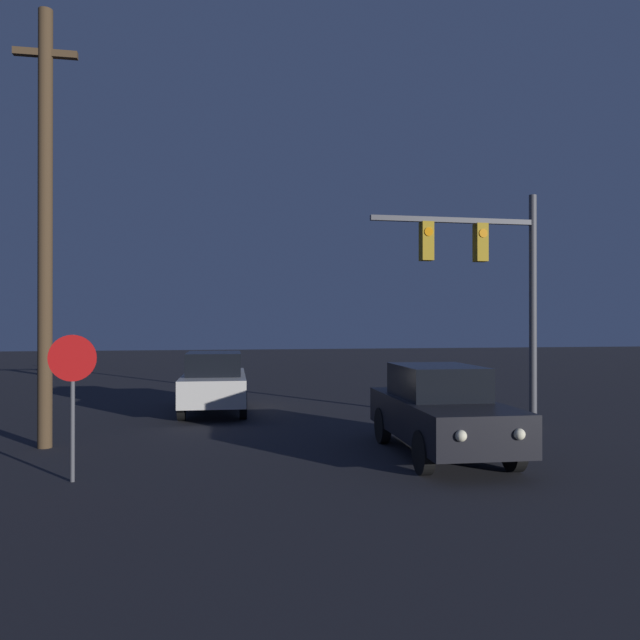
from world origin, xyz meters
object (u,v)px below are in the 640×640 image
(car_far, at_px, (214,382))
(stop_sign, at_px, (72,379))
(utility_pole, at_px, (45,222))
(traffic_signal_mast, at_px, (492,272))
(car_near, at_px, (440,410))

(car_far, height_order, stop_sign, stop_sign)
(stop_sign, bearing_deg, utility_pole, 110.62)
(car_far, distance_m, stop_sign, 7.64)
(traffic_signal_mast, distance_m, stop_sign, 9.62)
(car_near, bearing_deg, stop_sign, 9.42)
(car_far, xyz_separation_m, utility_pole, (-3.39, -4.34, 3.64))
(car_far, height_order, traffic_signal_mast, traffic_signal_mast)
(car_far, height_order, utility_pole, utility_pole)
(utility_pole, bearing_deg, car_far, 52.02)
(car_near, distance_m, car_far, 7.63)
(car_near, xyz_separation_m, utility_pole, (-7.48, 2.10, 3.64))
(car_near, height_order, utility_pole, utility_pole)
(stop_sign, distance_m, utility_pole, 4.23)
(stop_sign, bearing_deg, car_near, 7.21)
(car_near, height_order, car_far, same)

